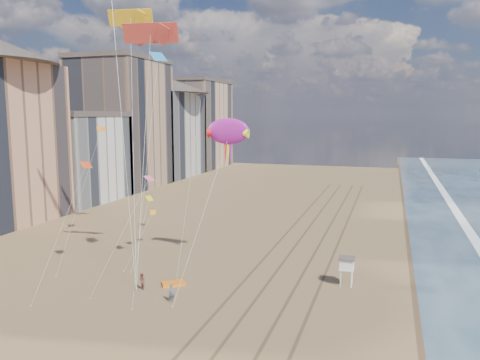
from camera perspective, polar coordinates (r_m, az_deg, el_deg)
name	(u,v)px	position (r m, az deg, el deg)	size (l,w,h in m)	color
wet_sand	(445,249)	(63.29, 23.73, -7.71)	(260.00, 260.00, 0.00)	#42301E
tracks	(297,260)	(54.18, 7.00, -9.68)	(7.68, 120.00, 0.01)	brown
buildings	(106,128)	(103.98, -15.98, 6.12)	(34.72, 131.35, 29.00)	#C6B284
lifeguard_stand	(347,264)	(46.81, 12.88, -9.95)	(1.54, 1.54, 2.77)	white
grounded_kite	(173,283)	(46.92, -8.12, -12.38)	(2.20, 1.40, 0.25)	orange
show_kite	(228,132)	(49.45, -1.47, 5.92)	(4.55, 6.59, 18.33)	#A0188E
kite_flyer_a	(172,293)	(42.85, -8.31, -13.48)	(0.57, 0.37, 1.55)	#515B68
kite_flyer_b	(142,281)	(45.97, -11.88, -12.00)	(0.79, 0.62, 1.63)	#99534E
parafoils	(130,3)	(54.24, -13.31, 20.26)	(12.76, 10.47, 10.30)	black
small_kites	(141,132)	(51.78, -11.94, 5.73)	(15.00, 13.48, 18.09)	yellow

